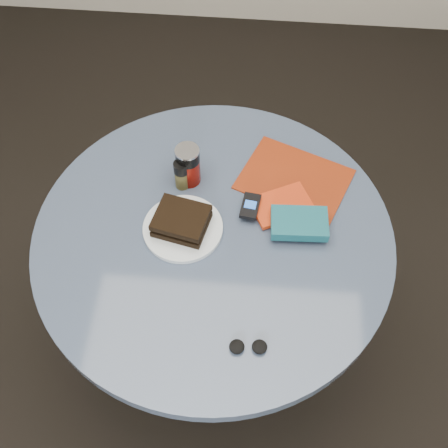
# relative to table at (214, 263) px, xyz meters

# --- Properties ---
(ground) EXTENTS (4.00, 4.00, 0.00)m
(ground) POSITION_rel_table_xyz_m (0.00, 0.00, -0.59)
(ground) COLOR black
(ground) RESTS_ON ground
(table) EXTENTS (1.00, 1.00, 0.75)m
(table) POSITION_rel_table_xyz_m (0.00, 0.00, 0.00)
(table) COLOR black
(table) RESTS_ON ground
(plate) EXTENTS (0.26, 0.26, 0.01)m
(plate) POSITION_rel_table_xyz_m (-0.08, 0.00, 0.17)
(plate) COLOR white
(plate) RESTS_ON table
(sandwich) EXTENTS (0.16, 0.15, 0.05)m
(sandwich) POSITION_rel_table_xyz_m (-0.09, 0.01, 0.20)
(sandwich) COLOR black
(sandwich) RESTS_ON plate
(soda_can) EXTENTS (0.07, 0.07, 0.13)m
(soda_can) POSITION_rel_table_xyz_m (-0.09, 0.18, 0.23)
(soda_can) COLOR #6D0D05
(soda_can) RESTS_ON table
(pepper_grinder) EXTENTS (0.06, 0.06, 0.10)m
(pepper_grinder) POSITION_rel_table_xyz_m (-0.11, 0.16, 0.21)
(pepper_grinder) COLOR #4B4420
(pepper_grinder) RESTS_ON table
(magazine) EXTENTS (0.37, 0.32, 0.01)m
(magazine) POSITION_rel_table_xyz_m (0.22, 0.21, 0.17)
(magazine) COLOR maroon
(magazine) RESTS_ON table
(red_book) EXTENTS (0.20, 0.17, 0.01)m
(red_book) POSITION_rel_table_xyz_m (0.19, 0.10, 0.18)
(red_book) COLOR #B92F0E
(red_book) RESTS_ON magazine
(novel) EXTENTS (0.16, 0.11, 0.03)m
(novel) POSITION_rel_table_xyz_m (0.23, 0.03, 0.20)
(novel) COLOR #134E5A
(novel) RESTS_ON red_book
(mp3_player) EXTENTS (0.06, 0.09, 0.02)m
(mp3_player) POSITION_rel_table_xyz_m (0.10, 0.08, 0.19)
(mp3_player) COLOR black
(mp3_player) RESTS_ON red_book
(headphones) EXTENTS (0.10, 0.05, 0.02)m
(headphones) POSITION_rel_table_xyz_m (0.12, -0.33, 0.17)
(headphones) COLOR black
(headphones) RESTS_ON table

